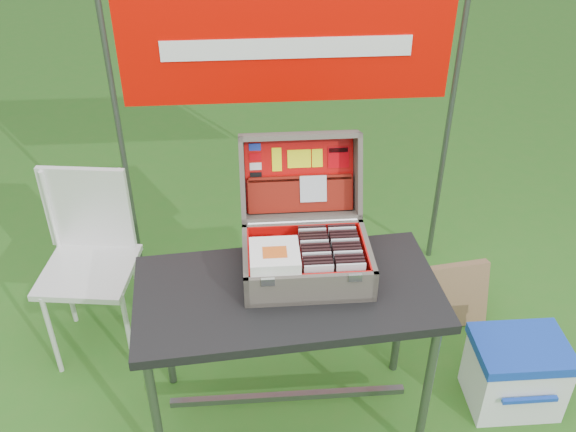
{
  "coord_description": "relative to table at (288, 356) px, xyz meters",
  "views": [
    {
      "loc": [
        -0.22,
        -1.88,
        2.35
      ],
      "look_at": [
        -0.07,
        0.1,
        1.0
      ],
      "focal_mm": 40.0,
      "sensor_mm": 36.0,
      "label": 1
    }
  ],
  "objects": [
    {
      "name": "lid_card_neon_main",
      "position": [
        0.08,
        0.44,
        0.69
      ],
      "size": [
        0.1,
        0.03,
        0.07
      ],
      "primitive_type": "cube",
      "rotation": [
        -1.92,
        0.0,
        0.0
      ],
      "color": "#F3F911",
      "rests_on": "suitcase_lid_liner"
    },
    {
      "name": "cd_right_0",
      "position": [
        0.23,
        -0.05,
        0.45
      ],
      "size": [
        0.11,
        0.01,
        0.13
      ],
      "primitive_type": "cube",
      "color": "silver",
      "rests_on": "suitcase_liner_floor"
    },
    {
      "name": "cardboard_box",
      "position": [
        0.9,
        0.54,
        -0.19
      ],
      "size": [
        0.34,
        0.17,
        0.35
      ],
      "primitive_type": "cube",
      "rotation": [
        -0.21,
        0.0,
        0.13
      ],
      "color": "olive",
      "rests_on": "ground"
    },
    {
      "name": "songbook_3",
      "position": [
        -0.05,
        0.01,
        0.52
      ],
      "size": [
        0.19,
        0.19,
        0.0
      ],
      "primitive_type": "cube",
      "color": "white",
      "rests_on": "suitcase_base_wall_front"
    },
    {
      "name": "lid_sticker_cc_c",
      "position": [
        -0.1,
        0.43,
        0.67
      ],
      "size": [
        0.05,
        0.01,
        0.03
      ],
      "primitive_type": "cube",
      "rotation": [
        -1.92,
        0.0,
        0.0
      ],
      "color": "white",
      "rests_on": "suitcase_lid_liner"
    },
    {
      "name": "suitcase_lid_rim_left",
      "position": [
        -0.16,
        0.38,
        0.64
      ],
      "size": [
        0.02,
        0.25,
        0.38
      ],
      "primitive_type": "cube",
      "rotation": [
        -1.92,
        0.0,
        0.0
      ],
      "color": "#5E574C",
      "rests_on": "suitcase_lid_back"
    },
    {
      "name": "songbook_8",
      "position": [
        -0.05,
        0.01,
        0.54
      ],
      "size": [
        0.19,
        0.19,
        0.0
      ],
      "primitive_type": "cube",
      "color": "white",
      "rests_on": "suitcase_base_wall_front"
    },
    {
      "name": "songbook_1",
      "position": [
        -0.05,
        0.01,
        0.51
      ],
      "size": [
        0.19,
        0.19,
        0.0
      ],
      "primitive_type": "cube",
      "color": "white",
      "rests_on": "suitcase_base_wall_front"
    },
    {
      "name": "songbook_graphic",
      "position": [
        -0.05,
        0.0,
        0.55
      ],
      "size": [
        0.09,
        0.07,
        0.0
      ],
      "primitive_type": "cube",
      "color": "#D85919",
      "rests_on": "songbook_8"
    },
    {
      "name": "suitcase_base_wall_back",
      "position": [
        0.08,
        0.25,
        0.43
      ],
      "size": [
        0.49,
        0.02,
        0.13
      ],
      "primitive_type": "cube",
      "color": "#5E574C",
      "rests_on": "table_top"
    },
    {
      "name": "table_brace",
      "position": [
        0.0,
        0.0,
        -0.25
      ],
      "size": [
        1.02,
        0.03,
        0.03
      ],
      "primitive_type": "cube",
      "color": "#59595B",
      "rests_on": "ground"
    },
    {
      "name": "suitcase_base_wall_left",
      "position": [
        -0.16,
        0.08,
        0.43
      ],
      "size": [
        0.02,
        0.35,
        0.13
      ],
      "primitive_type": "cube",
      "color": "#5E574C",
      "rests_on": "table_top"
    },
    {
      "name": "banner",
      "position": [
        0.08,
        1.09,
        0.93
      ],
      "size": [
        1.6,
        0.02,
        0.55
      ],
      "primitive_type": "cube",
      "color": "#CD0800",
      "rests_on": "banner_post_left"
    },
    {
      "name": "cd_right_5",
      "position": [
        0.23,
        0.04,
        0.45
      ],
      "size": [
        0.11,
        0.01,
        0.13
      ],
      "primitive_type": "cube",
      "color": "black",
      "rests_on": "suitcase_liner_floor"
    },
    {
      "name": "cd_left_2",
      "position": [
        0.11,
        -0.01,
        0.45
      ],
      "size": [
        0.11,
        0.01,
        0.13
      ],
      "primitive_type": "cube",
      "color": "black",
      "rests_on": "suitcase_liner_floor"
    },
    {
      "name": "banner_post_left",
      "position": [
        -0.77,
        1.1,
        0.48
      ],
      "size": [
        0.03,
        0.03,
        1.7
      ],
      "primitive_type": "cylinder",
      "color": "#59595B",
      "rests_on": "ground"
    },
    {
      "name": "suitcase_latch_right",
      "position": [
        0.24,
        -0.1,
        0.49
      ],
      "size": [
        0.05,
        0.01,
        0.03
      ],
      "primitive_type": "cube",
      "color": "silver",
      "rests_on": "suitcase_base_wall_front"
    },
    {
      "name": "cd_right_8",
      "position": [
        0.23,
        0.1,
        0.45
      ],
      "size": [
        0.11,
        0.01,
        0.13
      ],
      "primitive_type": "cube",
      "color": "silver",
      "rests_on": "suitcase_liner_floor"
    },
    {
      "name": "cd_left_10",
      "position": [
        0.11,
        0.14,
        0.45
      ],
      "size": [
        0.11,
        0.01,
        0.13
      ],
      "primitive_type": "cube",
      "color": "black",
      "rests_on": "suitcase_liner_floor"
    },
    {
      "name": "chair_backrest",
      "position": [
        -0.89,
        0.71,
        0.32
      ],
      "size": [
        0.41,
        0.09,
        0.43
      ],
      "primitive_type": "cube",
      "rotation": [
        0.0,
        0.0,
        -0.14
      ],
      "color": "silver",
      "rests_on": "chair_seat"
    },
    {
      "name": "lid_card_neon_small",
      "position": [
        0.15,
        0.44,
        0.69
      ],
      "size": [
        0.04,
        0.03,
        0.07
      ],
      "primitive_type": "cube",
      "rotation": [
        -1.92,
        0.0,
        0.0
      ],
      "color": "#F3F911",
      "rests_on": "suitcase_lid_liner"
    },
    {
      "name": "cooler",
      "position": [
        1.01,
        0.01,
        -0.19
      ],
      "size": [
        0.4,
        0.31,
        0.35
      ],
      "primitive_type": null,
      "rotation": [
        0.0,
        0.0,
        -0.0
      ],
      "color": "white",
      "rests_on": "ground"
    },
    {
      "name": "chair_upright_left",
      "position": [
        -1.07,
        0.71,
        0.31
      ],
      "size": [
        0.02,
        0.02,
        0.43
      ],
      "primitive_type": "cylinder",
      "color": "silver",
      "rests_on": "chair_seat"
    },
    {
      "name": "suitcase_liner_wall_back",
      "position": [
        0.08,
        0.23,
        0.44
      ],
      "size": [
        0.46,
        0.01,
        0.11
      ],
      "primitive_type": "cube",
      "color": "red",
      "rests_on": "suitcase_base_bottom"
    },
    {
      "name": "chair_upright_right",
      "position": [
        -0.72,
        0.71,
        0.31
      ],
      "size": [
        0.02,
        0.02,
        0.43
      ],
      "primitive_type": "cylinder",
      "color": "silver",
      "rests_on": "chair_seat"
    },
    {
      "name": "suitcase_pocket_edge",
      "position": [
        0.08,
        0.39,
        0.63
      ],
      "size": [
        0.43,
        0.03,
        0.03
      ],
      "primitive_type": "cube",
      "rotation": [
        -1.92,
        0.0,
        0.0
      ],
      "color": "maroon",
      "rests_on": "suitcase_lid_pocket"
    },
    {
      "name": "cd_left_3",
      "position": [
        0.11,
        0.01,
        0.45
      ],
      "size": [
        0.11,
        0.01,
        0.13
      ],
      "primitive_type": "cube",
      "color": "black",
      "rests_on": "suitcase_liner_floor"
    },
    {
      "name": "cd_left_6",
      "position": [
        0.11,
        0.06,
        0.45
      ],
      "size": [
        0.11,
        0.01,
        0.13
      ],
      "primitive_type": "cube",
      "color": "black",
      "rests_on": "suitcase_liner_floor"
    },
    {
      "name": "banner_text",
      "position": [
        0.08,
        1.08,
        0.93
      ],
      "size": [
        1.2,
        0.0,
        0.1
      ],
      "primitive_type": "cube",
      "color": "white",
      "rests_on": "banner"
    },
    {
      "name": "cd_right_11",
      "position": [
        0.23,
        0.16,
        0.45
      ],
      "size": [
        0.11,
        0.01,
        0.13
      ],
      "primitive_type": "cube",
      "color": "black",
      "rests_on": "suitcase_liner_floor"
    },
    {
      "name": "songbook_4",
      "position": [
        -0.05,
        0.01,
        0.52
      ],
      "size": [
        0.19,
        0.19,
        0.0
      ],
      "primitive_type": "cube",
      "color": "white",
      "rests_on": "suitcase_base_wall_front"
    },
    {
      "name": "suitcase",
      "position": [
        0.08,
        0.14,
        0.59
      ],
      "size": [
        0.49,
        0.51,
        0.44
      ],
      "primitive_type": null,
      "color": "#5E574C",
      "rests_on": "table"
    },
    {
      "name": "cd_right_6",
      "position": [
        0.23,
        0.06,
        0.45
      ],
      "size": [
        0.11,
        0.01,
        0.13
      ],
      "primitive_type": "cube",
      "color": "black",
      "rests_on": "suitcase_liner_floor"
    },
    {
      "name": "songbook_0",
      "position": [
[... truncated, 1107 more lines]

